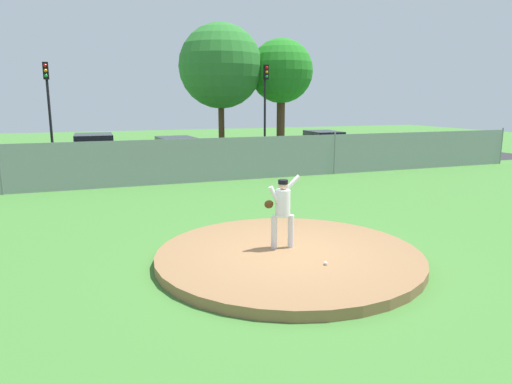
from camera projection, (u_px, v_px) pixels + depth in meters
ground_plane at (214, 203)px, 15.22m from camera, size 80.00×80.00×0.00m
asphalt_strip at (170, 168)px, 23.03m from camera, size 44.00×7.00×0.01m
pitchers_mound at (289, 256)px, 9.68m from camera, size 5.62×5.62×0.20m
pitcher_youth at (282, 206)px, 9.73m from camera, size 0.80×0.32×1.60m
baseball at (325, 263)px, 8.85m from camera, size 0.07×0.07×0.07m
chainlink_fence at (188, 161)px, 18.71m from camera, size 34.38×0.07×1.94m
parked_car_teal at (323, 146)px, 26.39m from camera, size 2.09×4.53×1.65m
parked_car_red at (178, 153)px, 23.12m from camera, size 2.16×4.89×1.54m
parked_car_charcoal at (95, 154)px, 21.54m from camera, size 1.94×4.37×1.82m
traffic_cone_orange at (215, 154)px, 26.73m from camera, size 0.40×0.40×0.55m
traffic_light_near at (48, 95)px, 24.44m from camera, size 0.28×0.46×5.38m
traffic_light_far at (265, 95)px, 28.45m from camera, size 0.28×0.46×5.55m
tree_leaning_west at (221, 66)px, 30.37m from camera, size 5.60×5.60×8.43m
tree_broad_left at (281, 72)px, 31.22m from camera, size 4.35×4.35×7.55m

